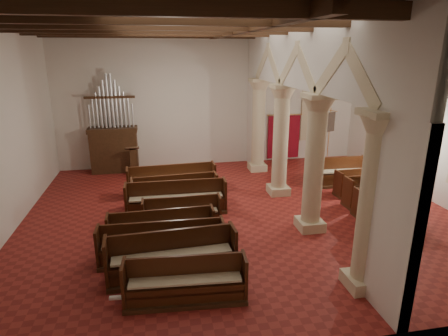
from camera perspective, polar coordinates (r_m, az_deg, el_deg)
floor at (r=12.60m, az=2.58°, el=-6.87°), size 14.00×14.00×0.00m
ceiling at (r=11.52m, az=3.01°, el=21.48°), size 14.00×14.00×0.00m
wall_back at (r=17.52m, az=-1.77°, el=10.25°), size 14.00×0.02×6.00m
wall_front at (r=6.21m, az=15.54°, el=-3.76°), size 14.00×0.02×6.00m
wall_right at (r=14.93m, az=30.14°, el=6.68°), size 0.02×12.00×6.00m
ceiling_beams at (r=11.51m, az=3.00°, el=20.59°), size 13.80×11.80×0.30m
arcade at (r=12.14m, az=11.23°, el=9.44°), size 0.90×11.90×6.00m
window_right_b at (r=16.99m, az=24.34°, el=5.77°), size 0.03×1.00×2.20m
window_back at (r=19.02m, az=13.46°, el=7.92°), size 1.00×0.03×2.20m
pipe_organ at (r=17.21m, az=-16.47°, el=3.90°), size 2.10×0.85×4.40m
lectern at (r=16.44m, az=-13.67°, el=0.64°), size 0.60×0.61×1.39m
dossal_curtain at (r=18.61m, az=9.07°, el=4.73°), size 1.80×0.07×2.17m
processional_banner at (r=18.76m, az=15.57°, el=3.35°), size 0.57×0.72×2.62m
hymnal_box_a at (r=9.01m, az=1.44°, el=-15.51°), size 0.37×0.30×0.36m
hymnal_box_b at (r=9.34m, az=0.81°, el=-14.44°), size 0.36×0.33×0.30m
hymnal_box_c at (r=12.29m, az=-3.12°, el=-6.22°), size 0.38×0.34×0.31m
tube_heater_a at (r=8.67m, az=-13.57°, el=-18.50°), size 1.03×0.17×0.10m
tube_heater_b at (r=8.47m, az=-8.73°, el=-19.14°), size 0.90×0.30×0.09m
nave_pew_0 at (r=8.45m, az=-5.86°, el=-17.65°), size 2.65×0.85×1.01m
nave_pew_1 at (r=9.24m, az=-7.83°, el=-14.05°), size 3.09×0.92×1.14m
nave_pew_2 at (r=9.94m, az=-9.38°, el=-12.00°), size 3.22×0.76×1.02m
nave_pew_3 at (r=10.74m, az=-9.42°, el=-9.74°), size 2.95×0.70×0.96m
nave_pew_4 at (r=11.59m, az=-6.39°, el=-7.52°), size 2.38×0.64×0.95m
nave_pew_5 at (r=12.55m, az=-7.23°, el=-5.30°), size 3.31×0.79×1.10m
nave_pew_6 at (r=13.27m, az=-7.42°, el=-4.11°), size 3.02×0.89×1.04m
nave_pew_7 at (r=14.25m, az=-7.90°, el=-2.51°), size 3.33×0.93×1.10m
aisle_pew_0 at (r=12.67m, az=24.12°, el=-6.48°), size 1.89×0.84×1.10m
aisle_pew_1 at (r=13.33m, az=23.06°, el=-5.40°), size 1.92×0.67×0.98m
aisle_pew_2 at (r=14.02m, az=21.37°, el=-3.94°), size 1.87×0.80×1.07m
aisle_pew_3 at (r=14.90m, az=19.96°, el=-2.67°), size 1.92×0.76×0.98m
aisle_pew_4 at (r=15.73m, az=17.34°, el=-1.17°), size 2.15×0.83×1.13m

